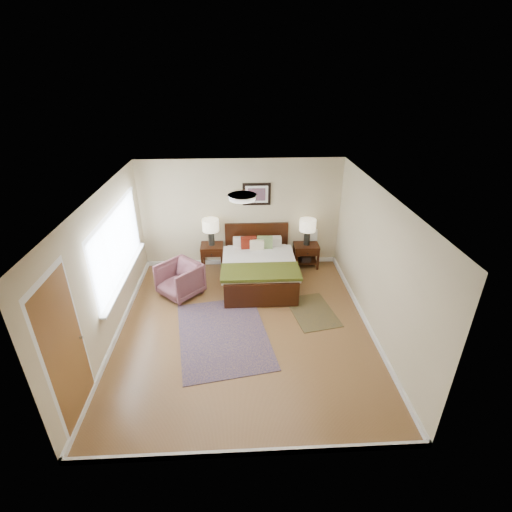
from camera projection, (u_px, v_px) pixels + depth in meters
name	position (u px, v px, depth m)	size (l,w,h in m)	color
floor	(245.00, 328.00, 6.71)	(5.00, 5.00, 0.00)	brown
back_wall	(241.00, 214.00, 8.37)	(4.50, 0.04, 2.50)	#C3B48D
front_wall	(249.00, 381.00, 3.92)	(4.50, 0.04, 2.50)	#C3B48D
left_wall	(106.00, 271.00, 6.04)	(0.04, 5.00, 2.50)	#C3B48D
right_wall	(377.00, 264.00, 6.25)	(0.04, 5.00, 2.50)	#C3B48D
ceiling	(242.00, 195.00, 5.57)	(4.50, 5.00, 0.02)	white
window	(120.00, 245.00, 6.61)	(0.11, 2.72, 1.32)	silver
door	(66.00, 353.00, 4.57)	(0.06, 1.00, 2.18)	silver
ceil_fixture	(242.00, 197.00, 5.59)	(0.44, 0.44, 0.08)	white
bed	(259.00, 263.00, 7.91)	(1.58, 1.89, 1.02)	black
wall_art	(257.00, 194.00, 8.14)	(0.62, 0.05, 0.50)	black
nightstand_left	(212.00, 250.00, 8.46)	(0.51, 0.46, 0.60)	black
nightstand_right	(306.00, 253.00, 8.63)	(0.57, 0.42, 0.56)	black
lamp_left	(211.00, 227.00, 8.23)	(0.37, 0.37, 0.61)	black
lamp_right	(308.00, 227.00, 8.35)	(0.37, 0.37, 0.61)	black
armchair	(180.00, 280.00, 7.55)	(0.75, 0.77, 0.70)	brown
rug_persian	(223.00, 334.00, 6.53)	(1.51, 2.13, 0.01)	#0D1142
rug_navy	(312.00, 312.00, 7.15)	(0.77, 1.16, 0.01)	black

